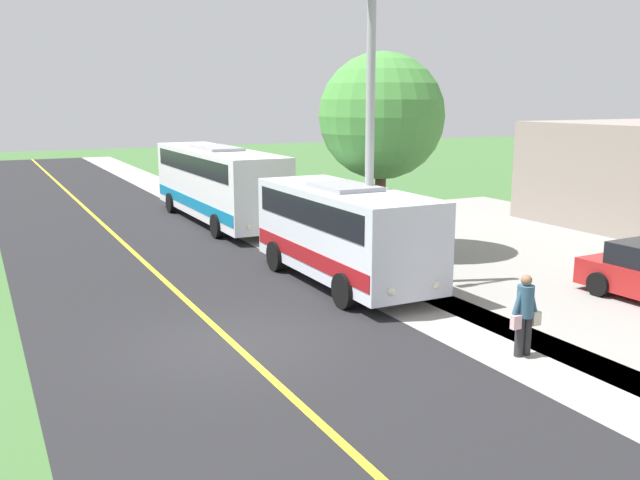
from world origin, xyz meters
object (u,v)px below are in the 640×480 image
(shuttle_bus_front, at_px, (344,229))
(tree_curbside, at_px, (382,117))
(street_light_pole, at_px, (366,125))
(transit_bus_rear, at_px, (217,181))
(pedestrian_with_bags, at_px, (525,313))

(shuttle_bus_front, xyz_separation_m, tree_curbside, (-2.94, -2.84, 2.98))
(street_light_pole, bearing_deg, shuttle_bus_front, -45.88)
(shuttle_bus_front, distance_m, tree_curbside, 5.06)
(street_light_pole, bearing_deg, tree_curbside, -127.63)
(shuttle_bus_front, bearing_deg, tree_curbside, -135.97)
(transit_bus_rear, bearing_deg, shuttle_bus_front, 89.97)
(pedestrian_with_bags, bearing_deg, tree_curbside, -104.41)
(shuttle_bus_front, xyz_separation_m, pedestrian_with_bags, (-0.53, 6.54, -0.63))
(pedestrian_with_bags, xyz_separation_m, street_light_pole, (0.11, -6.10, 3.51))
(pedestrian_with_bags, bearing_deg, transit_bus_rear, -88.27)
(transit_bus_rear, bearing_deg, tree_curbside, 109.98)
(shuttle_bus_front, height_order, tree_curbside, tree_curbside)
(street_light_pole, xyz_separation_m, tree_curbside, (-2.52, -3.27, 0.10))
(transit_bus_rear, relative_size, pedestrian_with_bags, 6.27)
(shuttle_bus_front, bearing_deg, transit_bus_rear, -90.03)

